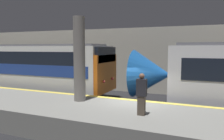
# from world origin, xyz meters

# --- Properties ---
(ground_plane) EXTENTS (120.00, 120.00, 0.00)m
(ground_plane) POSITION_xyz_m (0.00, 0.00, 0.00)
(ground_plane) COLOR black
(platform) EXTENTS (40.00, 3.90, 1.02)m
(platform) POSITION_xyz_m (0.00, -1.95, 0.51)
(platform) COLOR slate
(platform) RESTS_ON ground
(station_rear_barrier) EXTENTS (50.00, 0.15, 5.17)m
(station_rear_barrier) POSITION_xyz_m (0.00, 6.60, 2.58)
(station_rear_barrier) COLOR #B2AD9E
(station_rear_barrier) RESTS_ON ground
(support_pillar_near) EXTENTS (0.56, 0.56, 4.04)m
(support_pillar_near) POSITION_xyz_m (-2.39, -1.22, 3.03)
(support_pillar_near) COLOR slate
(support_pillar_near) RESTS_ON platform
(train_boxy) EXTENTS (16.29, 3.06, 3.83)m
(train_boxy) POSITION_xyz_m (-10.54, 2.29, 1.97)
(train_boxy) COLOR black
(train_boxy) RESTS_ON ground
(person_waiting) EXTENTS (0.38, 0.24, 1.61)m
(person_waiting) POSITION_xyz_m (0.99, -2.34, 1.85)
(person_waiting) COLOR #473D33
(person_waiting) RESTS_ON platform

